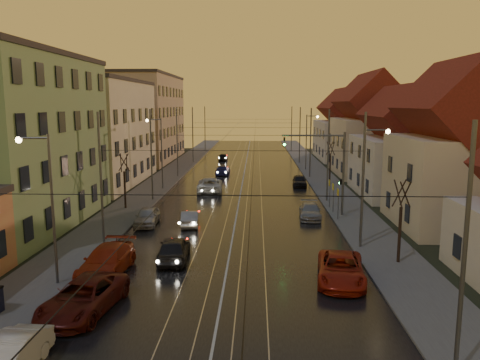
# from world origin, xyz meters

# --- Properties ---
(ground) EXTENTS (160.00, 160.00, 0.00)m
(ground) POSITION_xyz_m (0.00, 0.00, 0.00)
(ground) COLOR black
(ground) RESTS_ON ground
(road) EXTENTS (16.00, 120.00, 0.04)m
(road) POSITION_xyz_m (0.00, 40.00, 0.02)
(road) COLOR black
(road) RESTS_ON ground
(sidewalk_left) EXTENTS (4.00, 120.00, 0.15)m
(sidewalk_left) POSITION_xyz_m (-10.00, 40.00, 0.07)
(sidewalk_left) COLOR #4C4C4C
(sidewalk_left) RESTS_ON ground
(sidewalk_right) EXTENTS (4.00, 120.00, 0.15)m
(sidewalk_right) POSITION_xyz_m (10.00, 40.00, 0.07)
(sidewalk_right) COLOR #4C4C4C
(sidewalk_right) RESTS_ON ground
(tram_rail_0) EXTENTS (0.06, 120.00, 0.03)m
(tram_rail_0) POSITION_xyz_m (-2.20, 40.00, 0.06)
(tram_rail_0) COLOR gray
(tram_rail_0) RESTS_ON road
(tram_rail_1) EXTENTS (0.06, 120.00, 0.03)m
(tram_rail_1) POSITION_xyz_m (-0.77, 40.00, 0.06)
(tram_rail_1) COLOR gray
(tram_rail_1) RESTS_ON road
(tram_rail_2) EXTENTS (0.06, 120.00, 0.03)m
(tram_rail_2) POSITION_xyz_m (0.77, 40.00, 0.06)
(tram_rail_2) COLOR gray
(tram_rail_2) RESTS_ON road
(tram_rail_3) EXTENTS (0.06, 120.00, 0.03)m
(tram_rail_3) POSITION_xyz_m (2.20, 40.00, 0.06)
(tram_rail_3) COLOR gray
(tram_rail_3) RESTS_ON road
(apartment_left_1) EXTENTS (10.00, 18.00, 13.00)m
(apartment_left_1) POSITION_xyz_m (-17.50, 14.00, 6.50)
(apartment_left_1) COLOR #68905B
(apartment_left_1) RESTS_ON ground
(apartment_left_2) EXTENTS (10.00, 20.00, 12.00)m
(apartment_left_2) POSITION_xyz_m (-17.50, 34.00, 6.00)
(apartment_left_2) COLOR #C4B997
(apartment_left_2) RESTS_ON ground
(apartment_left_3) EXTENTS (10.00, 24.00, 14.00)m
(apartment_left_3) POSITION_xyz_m (-17.50, 58.00, 7.00)
(apartment_left_3) COLOR #9C8A64
(apartment_left_3) RESTS_ON ground
(house_right_1) EXTENTS (8.67, 10.20, 10.80)m
(house_right_1) POSITION_xyz_m (17.00, 15.00, 5.45)
(house_right_1) COLOR beige
(house_right_1) RESTS_ON ground
(house_right_2) EXTENTS (9.18, 12.24, 9.20)m
(house_right_2) POSITION_xyz_m (17.00, 28.00, 4.64)
(house_right_2) COLOR silver
(house_right_2) RESTS_ON ground
(house_right_3) EXTENTS (9.18, 14.28, 11.50)m
(house_right_3) POSITION_xyz_m (17.00, 43.00, 5.80)
(house_right_3) COLOR beige
(house_right_3) RESTS_ON ground
(house_right_4) EXTENTS (9.18, 16.32, 10.00)m
(house_right_4) POSITION_xyz_m (17.00, 61.00, 5.05)
(house_right_4) COLOR silver
(house_right_4) RESTS_ON ground
(catenary_pole_r_0) EXTENTS (0.16, 0.16, 9.00)m
(catenary_pole_r_0) POSITION_xyz_m (8.60, -6.00, 4.50)
(catenary_pole_r_0) COLOR #595B60
(catenary_pole_r_0) RESTS_ON ground
(catenary_pole_l_1) EXTENTS (0.16, 0.16, 9.00)m
(catenary_pole_l_1) POSITION_xyz_m (-8.60, 9.00, 4.50)
(catenary_pole_l_1) COLOR #595B60
(catenary_pole_l_1) RESTS_ON ground
(catenary_pole_r_1) EXTENTS (0.16, 0.16, 9.00)m
(catenary_pole_r_1) POSITION_xyz_m (8.60, 9.00, 4.50)
(catenary_pole_r_1) COLOR #595B60
(catenary_pole_r_1) RESTS_ON ground
(catenary_pole_l_2) EXTENTS (0.16, 0.16, 9.00)m
(catenary_pole_l_2) POSITION_xyz_m (-8.60, 24.00, 4.50)
(catenary_pole_l_2) COLOR #595B60
(catenary_pole_l_2) RESTS_ON ground
(catenary_pole_r_2) EXTENTS (0.16, 0.16, 9.00)m
(catenary_pole_r_2) POSITION_xyz_m (8.60, 24.00, 4.50)
(catenary_pole_r_2) COLOR #595B60
(catenary_pole_r_2) RESTS_ON ground
(catenary_pole_l_3) EXTENTS (0.16, 0.16, 9.00)m
(catenary_pole_l_3) POSITION_xyz_m (-8.60, 39.00, 4.50)
(catenary_pole_l_3) COLOR #595B60
(catenary_pole_l_3) RESTS_ON ground
(catenary_pole_r_3) EXTENTS (0.16, 0.16, 9.00)m
(catenary_pole_r_3) POSITION_xyz_m (8.60, 39.00, 4.50)
(catenary_pole_r_3) COLOR #595B60
(catenary_pole_r_3) RESTS_ON ground
(catenary_pole_l_4) EXTENTS (0.16, 0.16, 9.00)m
(catenary_pole_l_4) POSITION_xyz_m (-8.60, 54.00, 4.50)
(catenary_pole_l_4) COLOR #595B60
(catenary_pole_l_4) RESTS_ON ground
(catenary_pole_r_4) EXTENTS (0.16, 0.16, 9.00)m
(catenary_pole_r_4) POSITION_xyz_m (8.60, 54.00, 4.50)
(catenary_pole_r_4) COLOR #595B60
(catenary_pole_r_4) RESTS_ON ground
(catenary_pole_l_5) EXTENTS (0.16, 0.16, 9.00)m
(catenary_pole_l_5) POSITION_xyz_m (-8.60, 72.00, 4.50)
(catenary_pole_l_5) COLOR #595B60
(catenary_pole_l_5) RESTS_ON ground
(catenary_pole_r_5) EXTENTS (0.16, 0.16, 9.00)m
(catenary_pole_r_5) POSITION_xyz_m (8.60, 72.00, 4.50)
(catenary_pole_r_5) COLOR #595B60
(catenary_pole_r_5) RESTS_ON ground
(street_lamp_0) EXTENTS (1.75, 0.32, 8.00)m
(street_lamp_0) POSITION_xyz_m (-9.10, 2.00, 4.89)
(street_lamp_0) COLOR #595B60
(street_lamp_0) RESTS_ON ground
(street_lamp_1) EXTENTS (1.75, 0.32, 8.00)m
(street_lamp_1) POSITION_xyz_m (9.10, 10.00, 4.89)
(street_lamp_1) COLOR #595B60
(street_lamp_1) RESTS_ON ground
(street_lamp_2) EXTENTS (1.75, 0.32, 8.00)m
(street_lamp_2) POSITION_xyz_m (-9.10, 30.00, 4.89)
(street_lamp_2) COLOR #595B60
(street_lamp_2) RESTS_ON ground
(street_lamp_3) EXTENTS (1.75, 0.32, 8.00)m
(street_lamp_3) POSITION_xyz_m (9.10, 46.00, 4.89)
(street_lamp_3) COLOR #595B60
(street_lamp_3) RESTS_ON ground
(traffic_light_mast) EXTENTS (5.30, 0.32, 7.20)m
(traffic_light_mast) POSITION_xyz_m (7.99, 18.00, 4.60)
(traffic_light_mast) COLOR #595B60
(traffic_light_mast) RESTS_ON ground
(bare_tree_0) EXTENTS (1.09, 1.09, 5.11)m
(bare_tree_0) POSITION_xyz_m (-10.20, 20.00, 2.49)
(bare_tree_0) COLOR black
(bare_tree_0) RESTS_ON ground
(bare_tree_1) EXTENTS (1.09, 1.09, 5.11)m
(bare_tree_1) POSITION_xyz_m (10.20, 6.00, 2.49)
(bare_tree_1) COLOR black
(bare_tree_1) RESTS_ON ground
(bare_tree_2) EXTENTS (1.09, 1.09, 5.11)m
(bare_tree_2) POSITION_xyz_m (10.40, 34.00, 2.49)
(bare_tree_2) COLOR black
(bare_tree_2) RESTS_ON ground
(driving_car_0) EXTENTS (2.04, 4.53, 1.51)m
(driving_car_0) POSITION_xyz_m (-3.34, 6.17, 0.76)
(driving_car_0) COLOR black
(driving_car_0) RESTS_ON ground
(driving_car_1) EXTENTS (1.71, 3.86, 1.23)m
(driving_car_1) POSITION_xyz_m (-3.53, 14.47, 0.62)
(driving_car_1) COLOR #9F9FA4
(driving_car_1) RESTS_ON ground
(driving_car_2) EXTENTS (2.98, 5.83, 1.57)m
(driving_car_2) POSITION_xyz_m (-3.37, 28.80, 0.79)
(driving_car_2) COLOR #B4B4B4
(driving_car_2) RESTS_ON ground
(driving_car_3) EXTENTS (1.82, 4.42, 1.28)m
(driving_car_3) POSITION_xyz_m (-2.86, 41.25, 0.64)
(driving_car_3) COLOR #151841
(driving_car_3) RESTS_ON ground
(driving_car_4) EXTENTS (1.55, 3.72, 1.26)m
(driving_car_4) POSITION_xyz_m (-3.94, 57.27, 0.63)
(driving_car_4) COLOR black
(driving_car_4) RESTS_ON ground
(parked_left_0) EXTENTS (1.60, 4.24, 1.38)m
(parked_left_0) POSITION_xyz_m (-6.98, -6.36, 0.69)
(parked_left_0) COLOR #BDBDBD
(parked_left_0) RESTS_ON ground
(parked_left_1) EXTENTS (3.23, 5.72, 1.51)m
(parked_left_1) POSITION_xyz_m (-6.20, -1.18, 0.75)
(parked_left_1) COLOR #4D130D
(parked_left_1) RESTS_ON ground
(parked_left_2) EXTENTS (2.42, 5.46, 1.56)m
(parked_left_2) POSITION_xyz_m (-6.71, 3.74, 0.78)
(parked_left_2) COLOR #9A270F
(parked_left_2) RESTS_ON ground
(parked_left_3) EXTENTS (1.85, 4.19, 1.40)m
(parked_left_3) POSITION_xyz_m (-6.93, 14.57, 0.70)
(parked_left_3) COLOR #A4A4AA
(parked_left_3) RESTS_ON ground
(parked_right_0) EXTENTS (3.12, 5.55, 1.47)m
(parked_right_0) POSITION_xyz_m (6.25, 3.03, 0.73)
(parked_right_0) COLOR #A32110
(parked_right_0) RESTS_ON ground
(parked_right_1) EXTENTS (1.99, 4.36, 1.24)m
(parked_right_1) POSITION_xyz_m (6.20, 17.24, 0.62)
(parked_right_1) COLOR gray
(parked_right_1) RESTS_ON ground
(parked_right_2) EXTENTS (1.76, 3.98, 1.33)m
(parked_right_2) POSITION_xyz_m (6.71, 32.70, 0.67)
(parked_right_2) COLOR black
(parked_right_2) RESTS_ON ground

